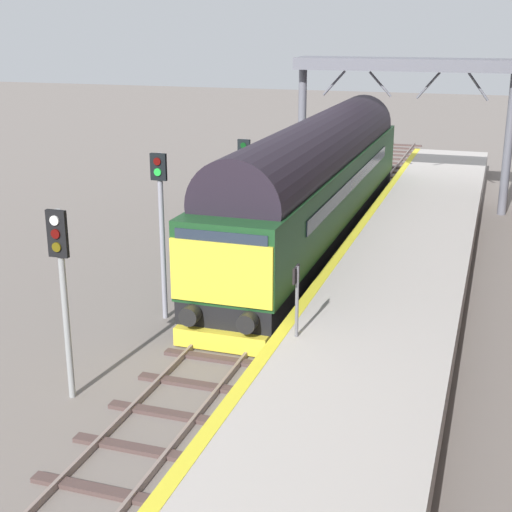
# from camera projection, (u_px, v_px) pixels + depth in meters

# --- Properties ---
(ground_plane) EXTENTS (140.00, 140.00, 0.00)m
(ground_plane) POSITION_uv_depth(u_px,v_px,m) (278.00, 286.00, 22.98)
(ground_plane) COLOR slate
(ground_plane) RESTS_ON ground
(track_main) EXTENTS (2.50, 60.00, 0.15)m
(track_main) POSITION_uv_depth(u_px,v_px,m) (278.00, 284.00, 22.96)
(track_main) COLOR gray
(track_main) RESTS_ON ground
(station_platform) EXTENTS (4.00, 44.00, 1.01)m
(station_platform) POSITION_uv_depth(u_px,v_px,m) (395.00, 283.00, 21.75)
(station_platform) COLOR #B6B0AA
(station_platform) RESTS_ON ground
(diesel_locomotive) EXTENTS (2.74, 19.99, 4.68)m
(diesel_locomotive) POSITION_uv_depth(u_px,v_px,m) (317.00, 178.00, 26.60)
(diesel_locomotive) COLOR black
(diesel_locomotive) RESTS_ON ground
(signal_post_near) EXTENTS (0.44, 0.22, 4.22)m
(signal_post_near) POSITION_uv_depth(u_px,v_px,m) (62.00, 280.00, 15.31)
(signal_post_near) COLOR gray
(signal_post_near) RESTS_ON ground
(signal_post_mid) EXTENTS (0.44, 0.22, 4.60)m
(signal_post_mid) POSITION_uv_depth(u_px,v_px,m) (161.00, 218.00, 19.63)
(signal_post_mid) COLOR gray
(signal_post_mid) RESTS_ON ground
(signal_post_far) EXTENTS (0.44, 0.22, 4.00)m
(signal_post_far) POSITION_uv_depth(u_px,v_px,m) (244.00, 179.00, 25.85)
(signal_post_far) COLOR gray
(signal_post_far) RESTS_ON ground
(platform_number_sign) EXTENTS (0.10, 0.44, 1.66)m
(platform_number_sign) POSITION_uv_depth(u_px,v_px,m) (297.00, 290.00, 16.46)
(platform_number_sign) COLOR slate
(platform_number_sign) RESTS_ON station_platform
(overhead_footbridge) EXTENTS (9.30, 2.00, 6.43)m
(overhead_footbridge) POSITION_uv_depth(u_px,v_px,m) (405.00, 75.00, 31.26)
(overhead_footbridge) COLOR slate
(overhead_footbridge) RESTS_ON ground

